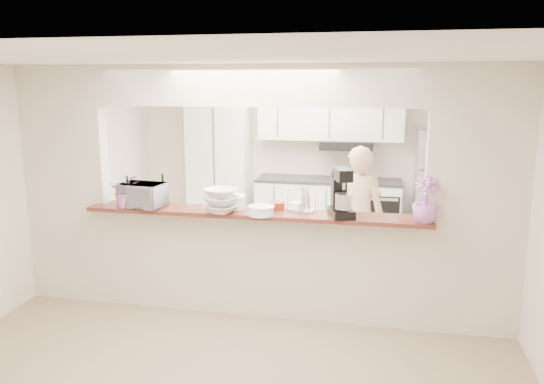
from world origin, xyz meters
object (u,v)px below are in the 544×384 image
(refrigerator, at_px, (442,190))
(toaster_oven, at_px, (142,195))
(person, at_px, (358,218))
(stand_mixer, at_px, (341,195))

(refrigerator, height_order, toaster_oven, refrigerator)
(person, bearing_deg, stand_mixer, 90.39)
(refrigerator, bearing_deg, toaster_oven, -139.33)
(refrigerator, xyz_separation_m, toaster_oven, (-3.20, -2.75, 0.36))
(refrigerator, relative_size, toaster_oven, 3.87)
(toaster_oven, xyz_separation_m, person, (2.12, 1.09, -0.40))
(person, bearing_deg, toaster_oven, 34.04)
(toaster_oven, height_order, person, person)
(refrigerator, distance_m, person, 1.99)
(refrigerator, relative_size, person, 1.04)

